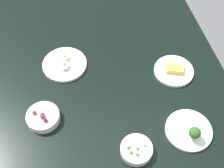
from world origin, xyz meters
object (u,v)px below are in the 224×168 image
at_px(plate_cheese, 174,70).
at_px(plate_broccoli, 190,131).
at_px(bowl_berries, 43,117).
at_px(plate_eggs, 65,64).
at_px(bowl_peas, 136,150).

bearing_deg(plate_cheese, plate_broccoli, -7.62).
height_order(bowl_berries, plate_eggs, bowl_berries).
bearing_deg(plate_broccoli, plate_cheese, 172.38).
bearing_deg(plate_cheese, plate_eggs, -106.57).
relative_size(plate_cheese, plate_broccoli, 0.96).
bearing_deg(bowl_peas, plate_eggs, -156.09).
relative_size(bowl_peas, plate_eggs, 0.61).
height_order(bowl_peas, plate_cheese, bowl_peas).
height_order(bowl_berries, plate_cheese, bowl_berries).
height_order(bowl_peas, bowl_berries, bowl_berries).
bearing_deg(bowl_berries, plate_broccoli, 71.93).
bearing_deg(plate_broccoli, plate_eggs, -135.49).
bearing_deg(plate_broccoli, bowl_peas, -81.46).
bearing_deg(bowl_berries, bowl_peas, 56.92).
xyz_separation_m(bowl_berries, plate_broccoli, (0.20, 0.62, -0.00)).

